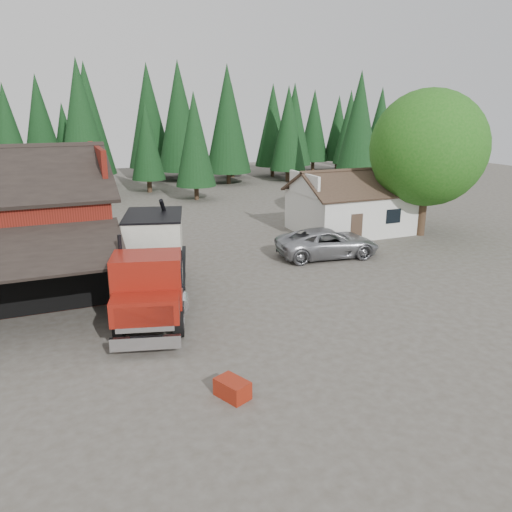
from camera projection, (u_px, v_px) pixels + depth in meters
name	position (u px, v px, depth m)	size (l,w,h in m)	color
ground	(257.00, 327.00, 21.12)	(120.00, 120.00, 0.00)	#474238
farmhouse	(351.00, 209.00, 36.91)	(8.60, 6.42, 4.65)	silver
deciduous_tree	(428.00, 152.00, 34.48)	(8.00, 8.00, 10.20)	#382619
conifer_backdrop	(119.00, 186.00, 58.25)	(76.00, 16.00, 16.00)	#113313
near_pine_b	(195.00, 139.00, 48.15)	(3.96, 3.96, 10.40)	#382619
near_pine_c	(359.00, 128.00, 50.20)	(4.84, 4.84, 12.40)	#382619
near_pine_d	(81.00, 123.00, 47.57)	(5.28, 5.28, 13.40)	#382619
feed_truck	(153.00, 261.00, 22.77)	(5.33, 10.63, 4.64)	black
silver_car	(328.00, 243.00, 30.74)	(2.93, 6.35, 1.76)	#9A9CA1
equip_box	(232.00, 389.00, 15.95)	(0.70, 1.10, 0.60)	maroon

